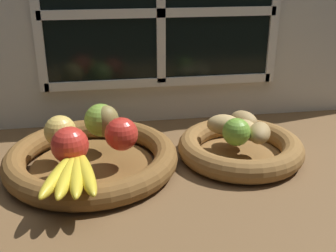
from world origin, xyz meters
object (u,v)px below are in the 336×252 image
object	(u,v)px
potato_large	(242,129)
potato_small	(260,133)
potato_oblong	(223,124)
fruit_bowl_right	(240,148)
apple_red_right	(121,134)
apple_red_front	(70,145)
banana_bunch_front	(73,172)
apple_green_back	(101,120)
fruit_bowl_left	(92,159)
apple_golden_left	(60,131)
pear_brown	(107,121)
potato_back	(244,121)
lime_near	(236,132)

from	to	relation	value
potato_large	potato_small	xyz separation A→B (cm)	(3.19, -3.19, 0.11)
potato_oblong	potato_small	world-z (taller)	potato_oblong
fruit_bowl_right	apple_red_right	bearing A→B (deg)	-175.68
apple_red_front	apple_red_right	world-z (taller)	apple_red_front
banana_bunch_front	apple_green_back	bearing A→B (deg)	74.58
apple_red_front	banana_bunch_front	size ratio (longest dim) A/B	0.39
fruit_bowl_left	apple_golden_left	world-z (taller)	apple_golden_left
fruit_bowl_left	banana_bunch_front	world-z (taller)	banana_bunch_front
fruit_bowl_left	apple_red_right	world-z (taller)	apple_red_right
apple_golden_left	potato_small	size ratio (longest dim) A/B	0.88
apple_golden_left	potato_large	xyz separation A→B (cm)	(41.42, -1.99, -1.39)
fruit_bowl_left	pear_brown	distance (cm)	9.43
apple_green_back	potato_back	size ratio (longest dim) A/B	1.03
fruit_bowl_left	apple_golden_left	bearing A→B (deg)	163.03
fruit_bowl_right	apple_red_right	distance (cm)	28.90
banana_bunch_front	pear_brown	bearing A→B (deg)	70.43
fruit_bowl_right	potato_oblong	size ratio (longest dim) A/B	3.77
potato_small	lime_near	xyz separation A→B (cm)	(-5.76, -0.67, 0.89)
apple_green_back	potato_back	bearing A→B (deg)	-3.29
fruit_bowl_right	pear_brown	world-z (taller)	pear_brown
banana_bunch_front	potato_small	distance (cm)	42.53
banana_bunch_front	potato_large	size ratio (longest dim) A/B	2.83
fruit_bowl_left	pear_brown	size ratio (longest dim) A/B	5.08
potato_large	lime_near	distance (cm)	4.75
apple_red_front	potato_back	xyz separation A→B (cm)	(40.78, 10.96, -1.49)
fruit_bowl_left	apple_red_front	size ratio (longest dim) A/B	5.07
apple_golden_left	potato_oblong	xyz separation A→B (cm)	(37.84, 0.80, -1.17)
apple_red_front	lime_near	xyz separation A→B (cm)	(36.21, 2.72, -0.69)
apple_red_front	potato_small	xyz separation A→B (cm)	(41.98, 3.39, -1.59)
apple_green_back	potato_small	bearing A→B (deg)	-15.01
banana_bunch_front	potato_back	bearing A→B (deg)	24.48
apple_golden_left	lime_near	world-z (taller)	apple_golden_left
apple_red_front	potato_back	world-z (taller)	apple_red_front
fruit_bowl_right	lime_near	world-z (taller)	lime_near
pear_brown	potato_small	xyz separation A→B (cm)	(34.31, -8.66, -1.58)
apple_red_front	pear_brown	xyz separation A→B (cm)	(7.66, 12.05, -0.01)
potato_small	lime_near	size ratio (longest dim) A/B	1.27
apple_red_front	potato_oblong	size ratio (longest dim) A/B	0.97
potato_oblong	potato_small	bearing A→B (deg)	-41.42
fruit_bowl_left	banana_bunch_front	bearing A→B (deg)	-102.54
potato_small	fruit_bowl_right	bearing A→B (deg)	135.00
potato_large	potato_small	distance (cm)	4.51
apple_red_front	pear_brown	bearing A→B (deg)	57.55
fruit_bowl_left	apple_green_back	world-z (taller)	apple_green_back
apple_red_front	apple_golden_left	size ratio (longest dim) A/B	1.09
fruit_bowl_right	fruit_bowl_left	bearing A→B (deg)	180.00
pear_brown	fruit_bowl_left	bearing A→B (deg)	-124.67
fruit_bowl_left	potato_small	distance (cm)	38.57
apple_green_back	potato_large	size ratio (longest dim) A/B	1.11
apple_red_right	lime_near	world-z (taller)	apple_red_right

